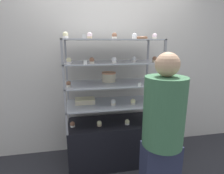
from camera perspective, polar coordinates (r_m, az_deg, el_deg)
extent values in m
plane|color=#2D2D33|center=(2.72, 0.00, -22.70)|extent=(20.00, 20.00, 0.00)
cube|color=silver|center=(2.62, -1.69, 6.78)|extent=(8.00, 0.05, 2.60)
cube|color=black|center=(2.56, 0.00, -17.33)|extent=(1.17, 0.53, 0.59)
cube|color=#99999E|center=(2.57, -13.86, -6.87)|extent=(0.02, 0.02, 0.27)
cube|color=#99999E|center=(2.75, 10.89, -5.38)|extent=(0.02, 0.02, 0.27)
cube|color=#99999E|center=(2.10, -14.55, -11.68)|extent=(0.02, 0.02, 0.27)
cube|color=#99999E|center=(2.31, 15.54, -9.34)|extent=(0.02, 0.02, 0.27)
cube|color=#B7BCC6|center=(2.32, 0.00, -5.35)|extent=(1.17, 0.53, 0.01)
cube|color=#99999E|center=(2.49, -14.21, -1.03)|extent=(0.02, 0.02, 0.27)
cube|color=#99999E|center=(2.67, 11.15, 0.11)|extent=(0.02, 0.02, 0.27)
cube|color=#99999E|center=(2.00, -15.01, -4.66)|extent=(0.02, 0.02, 0.27)
cube|color=#99999E|center=(2.22, 15.98, -2.91)|extent=(0.02, 0.02, 0.27)
cube|color=#B7BCC6|center=(2.25, 0.00, 1.19)|extent=(1.17, 0.53, 0.01)
cube|color=#99999E|center=(2.44, -14.58, 5.12)|extent=(0.02, 0.02, 0.27)
cube|color=#99999E|center=(2.62, 11.42, 5.86)|extent=(0.02, 0.02, 0.27)
cube|color=#99999E|center=(1.94, -15.50, 2.95)|extent=(0.02, 0.02, 0.27)
cube|color=#99999E|center=(2.16, 16.45, 3.97)|extent=(0.02, 0.02, 0.27)
cube|color=#B7BCC6|center=(2.20, 0.00, 8.07)|extent=(1.17, 0.53, 0.01)
cube|color=#99999E|center=(2.42, -14.96, 11.47)|extent=(0.02, 0.02, 0.27)
cube|color=#99999E|center=(2.60, 11.70, 11.76)|extent=(0.02, 0.02, 0.27)
cube|color=#99999E|center=(1.91, -16.02, 10.95)|extent=(0.02, 0.02, 0.27)
cube|color=#99999E|center=(2.14, 16.94, 11.12)|extent=(0.02, 0.02, 0.27)
cube|color=#B7BCC6|center=(2.19, 0.00, 15.12)|extent=(1.17, 0.53, 0.01)
cylinder|color=beige|center=(2.32, -1.04, 3.10)|extent=(0.18, 0.18, 0.11)
cylinder|color=#E5996B|center=(2.31, -1.05, 4.65)|extent=(0.18, 0.18, 0.02)
cube|color=beige|center=(2.33, -8.78, -4.58)|extent=(0.25, 0.17, 0.05)
cube|color=#F4EAB2|center=(2.32, -8.81, -3.83)|extent=(0.26, 0.17, 0.01)
cylinder|color=white|center=(2.33, -12.74, -12.29)|extent=(0.06, 0.06, 0.02)
sphere|color=#8C5B42|center=(2.32, -12.77, -11.66)|extent=(0.06, 0.06, 0.06)
cylinder|color=#CCB28C|center=(2.31, -4.16, -12.26)|extent=(0.06, 0.06, 0.02)
sphere|color=#F4EAB2|center=(2.30, -4.17, -11.62)|extent=(0.06, 0.06, 0.06)
cylinder|color=white|center=(2.35, 4.98, -11.81)|extent=(0.06, 0.06, 0.02)
sphere|color=#F4EAB2|center=(2.34, 4.99, -11.19)|extent=(0.06, 0.06, 0.06)
cylinder|color=#CCB28C|center=(2.48, 12.75, -10.63)|extent=(0.06, 0.06, 0.02)
sphere|color=white|center=(2.47, 12.78, -10.04)|extent=(0.06, 0.06, 0.06)
cube|color=white|center=(2.28, 10.34, -12.46)|extent=(0.04, 0.00, 0.04)
cylinder|color=beige|center=(2.23, 0.28, -5.57)|extent=(0.06, 0.06, 0.03)
sphere|color=white|center=(2.22, 0.28, -4.81)|extent=(0.06, 0.06, 0.06)
cylinder|color=beige|center=(2.27, 6.85, -5.37)|extent=(0.06, 0.06, 0.03)
sphere|color=#F4EAB2|center=(2.26, 6.87, -4.62)|extent=(0.06, 0.06, 0.06)
cylinder|color=#CCB28C|center=(2.42, 12.50, -4.40)|extent=(0.06, 0.06, 0.03)
sphere|color=#F4EAB2|center=(2.41, 12.54, -3.70)|extent=(0.06, 0.06, 0.06)
cube|color=white|center=(2.19, 11.13, -6.02)|extent=(0.04, 0.00, 0.04)
cylinder|color=beige|center=(2.10, -13.97, 0.43)|extent=(0.05, 0.05, 0.03)
sphere|color=#8C5B42|center=(2.09, -14.01, 1.17)|extent=(0.05, 0.05, 0.05)
cylinder|color=white|center=(2.33, 13.22, 1.76)|extent=(0.05, 0.05, 0.03)
sphere|color=silver|center=(2.32, 13.26, 2.43)|extent=(0.05, 0.05, 0.05)
cube|color=white|center=(2.08, 8.99, 0.80)|extent=(0.04, 0.00, 0.04)
cylinder|color=white|center=(2.04, -13.90, 7.74)|extent=(0.06, 0.06, 0.02)
sphere|color=#F4EAB2|center=(2.04, -13.94, 8.51)|extent=(0.06, 0.06, 0.06)
cylinder|color=beige|center=(2.02, -6.57, 7.99)|extent=(0.06, 0.06, 0.02)
sphere|color=#8C5B42|center=(2.02, -6.59, 8.77)|extent=(0.06, 0.06, 0.06)
cylinder|color=white|center=(2.07, 0.79, 8.20)|extent=(0.06, 0.06, 0.02)
sphere|color=white|center=(2.07, 0.79, 8.96)|extent=(0.06, 0.06, 0.06)
cylinder|color=white|center=(2.21, 7.12, 8.44)|extent=(0.06, 0.06, 0.02)
sphere|color=white|center=(2.21, 7.14, 9.15)|extent=(0.06, 0.06, 0.06)
cylinder|color=#CCB28C|center=(2.27, 13.73, 8.29)|extent=(0.06, 0.06, 0.02)
sphere|color=#8C5B42|center=(2.26, 13.76, 8.98)|extent=(0.06, 0.06, 0.06)
cube|color=white|center=(1.92, -8.68, 7.93)|extent=(0.04, 0.00, 0.04)
cylinder|color=white|center=(2.03, -14.91, 15.37)|extent=(0.06, 0.06, 0.03)
sphere|color=#F4EAB2|center=(2.03, -14.96, 16.22)|extent=(0.06, 0.06, 0.06)
cylinder|color=#CCB28C|center=(2.05, -7.29, 15.67)|extent=(0.06, 0.06, 0.03)
sphere|color=silver|center=(2.05, -7.32, 16.51)|extent=(0.06, 0.06, 0.06)
cylinder|color=beige|center=(2.09, 0.78, 15.74)|extent=(0.06, 0.06, 0.03)
sphere|color=#8C5B42|center=(2.09, 0.78, 16.56)|extent=(0.06, 0.06, 0.06)
cylinder|color=white|center=(2.19, 7.30, 15.53)|extent=(0.06, 0.06, 0.03)
sphere|color=white|center=(2.19, 7.33, 16.32)|extent=(0.06, 0.06, 0.06)
cylinder|color=beige|center=(2.27, 13.69, 15.19)|extent=(0.06, 0.06, 0.03)
sphere|color=silver|center=(2.28, 13.74, 15.95)|extent=(0.06, 0.06, 0.06)
cube|color=white|center=(1.91, -9.12, 16.02)|extent=(0.04, 0.00, 0.04)
torus|color=brown|center=(2.28, 9.70, 15.51)|extent=(0.14, 0.14, 0.04)
cylinder|color=#3F724C|center=(1.61, 16.60, -7.81)|extent=(0.36, 0.36, 0.63)
sphere|color=tan|center=(1.52, 17.67, 7.02)|extent=(0.20, 0.20, 0.20)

